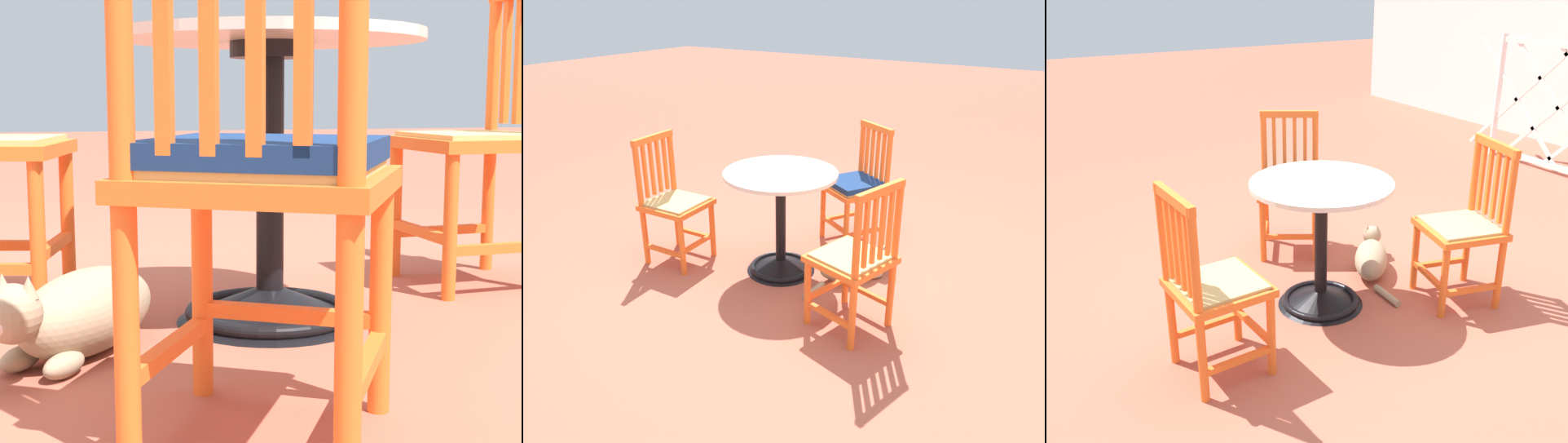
{
  "view_description": "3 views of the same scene",
  "coord_description": "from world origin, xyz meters",
  "views": [
    {
      "loc": [
        -2.05,
        0.46,
        0.57
      ],
      "look_at": [
        0.14,
        -0.12,
        0.23
      ],
      "focal_mm": 57.1,
      "sensor_mm": 36.0,
      "label": 1
    },
    {
      "loc": [
        2.67,
        1.71,
        1.81
      ],
      "look_at": [
        -0.09,
        -0.09,
        0.36
      ],
      "focal_mm": 35.99,
      "sensor_mm": 36.0,
      "label": 2
    },
    {
      "loc": [
        2.41,
        -1.65,
        1.72
      ],
      "look_at": [
        -0.15,
        -0.12,
        0.48
      ],
      "focal_mm": 40.77,
      "sensor_mm": 36.0,
      "label": 3
    }
  ],
  "objects": [
    {
      "name": "tabby_cat",
      "position": [
        -0.24,
        0.4,
        0.1
      ],
      "size": [
        0.68,
        0.43,
        0.23
      ],
      "color": "#9E896B",
      "rests_on": "ground_plane"
    },
    {
      "name": "orange_chair_tucked_in",
      "position": [
        -0.78,
        0.13,
        0.45
      ],
      "size": [
        0.55,
        0.55,
        0.91
      ],
      "color": "orange",
      "rests_on": "ground_plane"
    },
    {
      "name": "orange_chair_facing_out",
      "position": [
        0.21,
        -0.83,
        0.43
      ],
      "size": [
        0.42,
        0.42,
        0.91
      ],
      "color": "orange",
      "rests_on": "ground_plane"
    },
    {
      "name": "cafe_table",
      "position": [
        -0.05,
        -0.09,
        0.28
      ],
      "size": [
        0.76,
        0.76,
        0.73
      ],
      "color": "black",
      "rests_on": "ground_plane"
    },
    {
      "name": "ground_plane",
      "position": [
        0.0,
        0.0,
        0.0
      ],
      "size": [
        24.0,
        24.0,
        0.0
      ],
      "primitive_type": "plane",
      "color": "#AD5642"
    }
  ]
}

